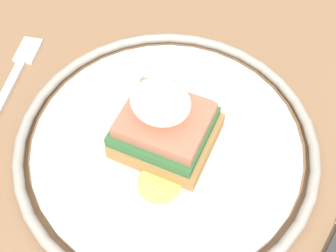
# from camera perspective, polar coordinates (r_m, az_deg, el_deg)

# --- Properties ---
(dining_table) EXTENTS (0.93, 0.74, 0.76)m
(dining_table) POSITION_cam_1_polar(r_m,az_deg,el_deg) (0.56, 2.20, -10.75)
(dining_table) COLOR #846042
(dining_table) RESTS_ON ground_plane
(plate) EXTENTS (0.29, 0.29, 0.02)m
(plate) POSITION_cam_1_polar(r_m,az_deg,el_deg) (0.44, 0.00, -1.98)
(plate) COLOR silver
(plate) RESTS_ON dining_table
(sandwich) EXTENTS (0.09, 0.10, 0.07)m
(sandwich) POSITION_cam_1_polar(r_m,az_deg,el_deg) (0.41, -0.34, 0.57)
(sandwich) COLOR #9E703D
(sandwich) RESTS_ON plate
(fork) EXTENTS (0.04, 0.14, 0.00)m
(fork) POSITION_cam_1_polar(r_m,az_deg,el_deg) (0.52, -18.35, 5.43)
(fork) COLOR silver
(fork) RESTS_ON dining_table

